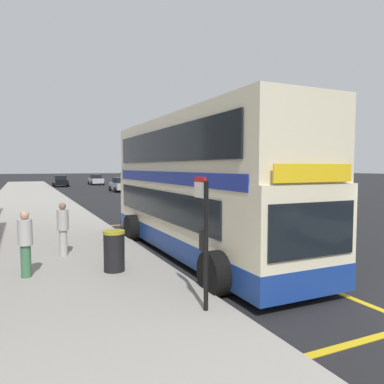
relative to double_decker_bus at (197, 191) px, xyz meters
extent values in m
plane|color=black|center=(2.46, 25.48, -2.06)|extent=(260.00, 260.00, 0.00)
cube|color=#A39E93|center=(-4.54, 25.48, -1.99)|extent=(6.00, 76.00, 0.14)
cube|color=beige|center=(0.01, 0.01, -0.71)|extent=(2.45, 10.54, 2.30)
cube|color=beige|center=(0.01, 0.01, 1.39)|extent=(2.42, 10.33, 1.90)
cube|color=navy|center=(0.01, 0.01, -1.56)|extent=(2.47, 10.56, 0.60)
cube|color=navy|center=(0.01, 0.01, 0.46)|extent=(2.48, 9.70, 0.36)
cube|color=black|center=(-1.24, 0.41, -0.41)|extent=(0.04, 8.43, 0.90)
cube|color=black|center=(-1.24, 0.01, 1.44)|extent=(0.04, 9.28, 1.00)
cube|color=black|center=(0.01, -5.28, -0.46)|extent=(2.15, 0.04, 1.10)
cube|color=yellow|center=(0.01, -5.28, 0.66)|extent=(1.96, 0.04, 0.36)
cylinder|color=black|center=(-1.31, -3.78, -1.56)|extent=(0.56, 1.00, 1.00)
cylinder|color=black|center=(1.32, -3.78, -1.56)|extent=(0.56, 1.00, 1.00)
cylinder|color=black|center=(-1.31, 2.91, -1.56)|extent=(0.56, 1.00, 1.00)
cylinder|color=black|center=(1.32, 2.91, -1.56)|extent=(0.56, 1.00, 1.00)
cube|color=gold|center=(-1.46, 0.07, -2.06)|extent=(0.16, 13.65, 0.01)
cube|color=gold|center=(1.22, 0.07, -2.06)|extent=(0.16, 13.65, 0.01)
cube|color=gold|center=(-0.12, -6.68, -2.06)|extent=(2.84, 0.16, 0.01)
cube|color=gold|center=(-0.12, 6.81, -2.06)|extent=(2.84, 0.16, 0.01)
cylinder|color=black|center=(-2.09, -4.76, -0.70)|extent=(0.09, 0.09, 2.44)
cube|color=silver|center=(-2.09, -4.50, 0.34)|extent=(0.05, 0.42, 0.30)
cube|color=red|center=(-2.09, -4.50, 0.54)|extent=(0.05, 0.42, 0.10)
cube|color=black|center=(-2.09, -4.66, -0.62)|extent=(0.06, 0.28, 0.40)
cube|color=#B2B5BA|center=(5.43, 48.37, -1.40)|extent=(1.76, 4.20, 0.72)
cube|color=black|center=(5.43, 48.27, -0.74)|extent=(1.52, 1.90, 0.60)
cylinder|color=black|center=(4.49, 49.67, -1.76)|extent=(0.22, 0.60, 0.60)
cylinder|color=black|center=(6.36, 49.67, -1.76)|extent=(0.22, 0.60, 0.60)
cylinder|color=black|center=(4.49, 47.07, -1.76)|extent=(0.22, 0.60, 0.60)
cylinder|color=black|center=(6.36, 47.07, -1.76)|extent=(0.22, 0.60, 0.60)
cube|color=black|center=(-0.22, 44.83, -1.40)|extent=(1.76, 4.20, 0.72)
cube|color=black|center=(-0.22, 44.73, -0.74)|extent=(1.52, 1.90, 0.60)
cylinder|color=black|center=(-1.16, 46.13, -1.76)|extent=(0.22, 0.60, 0.60)
cylinder|color=black|center=(0.71, 46.13, -1.76)|extent=(0.22, 0.60, 0.60)
cylinder|color=black|center=(-1.16, 43.52, -1.76)|extent=(0.22, 0.60, 0.60)
cylinder|color=black|center=(0.71, 43.52, -1.76)|extent=(0.22, 0.60, 0.60)
cube|color=#B2B5BA|center=(5.04, 30.76, -1.40)|extent=(1.76, 4.20, 0.72)
cube|color=black|center=(5.04, 30.66, -0.74)|extent=(1.52, 1.90, 0.60)
cylinder|color=black|center=(4.11, 32.06, -1.76)|extent=(0.22, 0.60, 0.60)
cylinder|color=black|center=(5.98, 32.06, -1.76)|extent=(0.22, 0.60, 0.60)
cylinder|color=black|center=(4.11, 29.45, -1.76)|extent=(0.22, 0.60, 0.60)
cylinder|color=black|center=(5.98, 29.45, -1.76)|extent=(0.22, 0.60, 0.60)
cylinder|color=#3F724C|center=(-5.15, -1.05, -1.52)|extent=(0.24, 0.24, 0.80)
cylinder|color=#B7B2AD|center=(-5.15, -1.05, -0.81)|extent=(0.34, 0.34, 0.63)
sphere|color=tan|center=(-5.15, -1.05, -0.39)|extent=(0.21, 0.21, 0.21)
cylinder|color=#B7B2AD|center=(-4.09, 0.87, -1.53)|extent=(0.24, 0.24, 0.79)
cylinder|color=#B7B2AD|center=(-4.09, 0.87, -0.82)|extent=(0.34, 0.34, 0.62)
sphere|color=#8C664C|center=(-4.09, 0.87, -0.41)|extent=(0.21, 0.21, 0.21)
cylinder|color=black|center=(-3.06, -1.43, -1.43)|extent=(0.54, 0.54, 0.98)
cylinder|color=#A5991E|center=(-3.06, -1.43, -0.90)|extent=(0.57, 0.57, 0.08)
camera|label=1|loc=(-5.17, -10.77, 0.78)|focal=34.32mm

